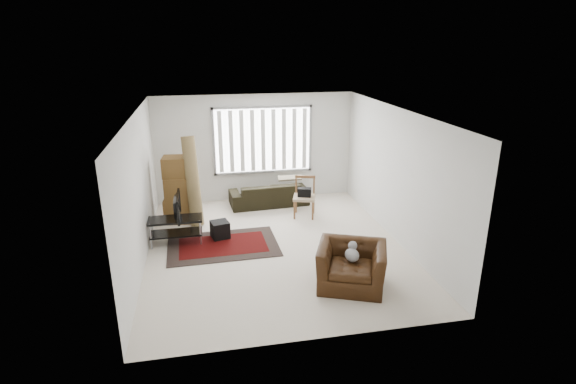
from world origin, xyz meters
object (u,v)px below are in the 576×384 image
moving_boxes (177,192)px  side_chair (304,195)px  tv_stand (176,225)px  armchair (352,263)px  sofa (269,190)px

moving_boxes → side_chair: 2.90m
tv_stand → moving_boxes: moving_boxes is taller
moving_boxes → armchair: size_ratio=1.07×
sofa → armchair: (0.74, -4.15, 0.04)m
moving_boxes → sofa: 2.31m
tv_stand → moving_boxes: bearing=89.2°
sofa → armchair: 4.22m
moving_boxes → sofa: moving_boxes is taller
moving_boxes → sofa: (2.19, 0.65, -0.33)m
tv_stand → sofa: bearing=40.1°
tv_stand → side_chair: bearing=17.9°
side_chair → tv_stand: bearing=-144.9°
side_chair → sofa: bearing=144.2°
moving_boxes → side_chair: (2.88, -0.27, -0.19)m
sofa → side_chair: (0.69, -0.92, 0.14)m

